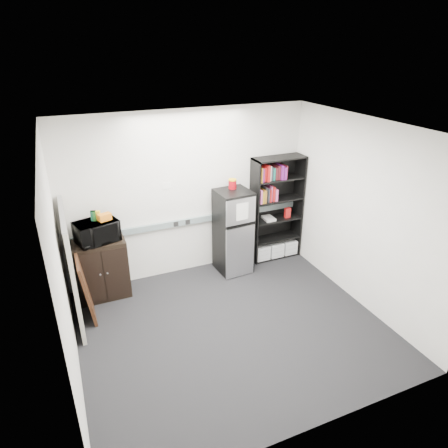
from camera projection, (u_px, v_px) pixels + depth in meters
name	position (u px, v px, depth m)	size (l,w,h in m)	color
floor	(233.00, 328.00, 5.48)	(4.00, 4.00, 0.00)	black
wall_back	(189.00, 195.00, 6.38)	(4.00, 0.02, 2.70)	silver
wall_right	(362.00, 215.00, 5.63)	(0.02, 3.50, 2.70)	silver
wall_left	(61.00, 274.00, 4.21)	(0.02, 3.50, 2.70)	silver
ceiling	(235.00, 130.00, 4.36)	(4.00, 3.50, 0.02)	white
electrical_raceway	(190.00, 221.00, 6.55)	(3.92, 0.05, 0.10)	slate
wall_note	(167.00, 186.00, 6.17)	(0.14, 0.00, 0.10)	white
bookshelf	(276.00, 210.00, 6.96)	(0.90, 0.34, 1.85)	black
cubicle_partition	(72.00, 267.00, 5.37)	(0.06, 1.30, 1.62)	#9B9689
cabinet	(102.00, 269.00, 6.01)	(0.75, 0.50, 0.93)	black
microwave	(97.00, 232.00, 5.74)	(0.58, 0.39, 0.32)	black
snack_box_a	(93.00, 216.00, 5.67)	(0.07, 0.05, 0.15)	#1B5418
snack_box_b	(93.00, 216.00, 5.67)	(0.07, 0.05, 0.15)	#0C3726
snack_box_c	(98.00, 215.00, 5.69)	(0.07, 0.05, 0.14)	gold
snack_bag	(105.00, 217.00, 5.69)	(0.18, 0.10, 0.10)	orange
refrigerator	(233.00, 232.00, 6.60)	(0.57, 0.59, 1.43)	black
coffee_can	(232.00, 183.00, 6.39)	(0.13, 0.13, 0.18)	#990710
framed_poster	(86.00, 286.00, 5.59)	(0.15, 0.72, 0.92)	black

